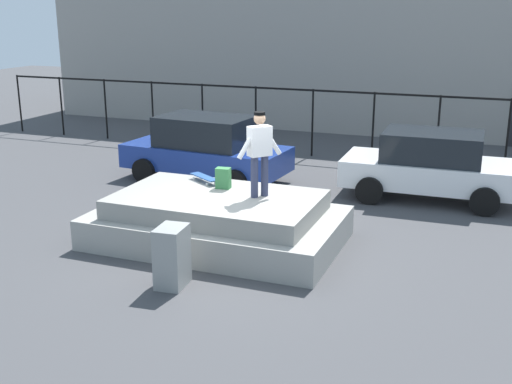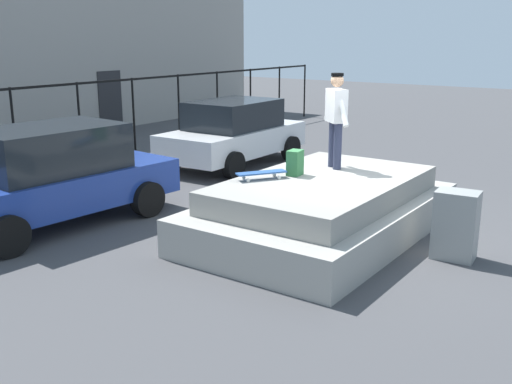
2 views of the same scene
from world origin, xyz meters
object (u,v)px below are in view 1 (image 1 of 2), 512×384
object	(u,v)px
skateboard	(204,177)
car_blue_sedan_near	(206,148)
backpack	(223,178)
utility_box	(172,257)
car_white_sedan_mid	(431,165)
skateboarder	(260,149)

from	to	relation	value
skateboard	car_blue_sedan_near	xyz separation A→B (m)	(-1.55, 3.30, -0.19)
skateboard	backpack	size ratio (longest dim) A/B	1.92
skateboard	utility_box	size ratio (longest dim) A/B	0.79
car_blue_sedan_near	car_white_sedan_mid	size ratio (longest dim) A/B	1.07
skateboard	car_blue_sedan_near	bearing A→B (deg)	115.19
skateboard	backpack	bearing A→B (deg)	-27.20
skateboarder	car_white_sedan_mid	size ratio (longest dim) A/B	0.39
backpack	utility_box	bearing A→B (deg)	-92.72
skateboarder	car_blue_sedan_near	xyz separation A→B (m)	(-2.98, 3.85, -1.02)
car_blue_sedan_near	car_white_sedan_mid	world-z (taller)	car_blue_sedan_near
skateboard	car_white_sedan_mid	bearing A→B (deg)	41.91
skateboarder	car_blue_sedan_near	world-z (taller)	skateboarder
backpack	skateboarder	bearing A→B (deg)	-24.95
skateboard	backpack	distance (m)	0.63
skateboarder	backpack	size ratio (longest dim) A/B	3.90
car_white_sedan_mid	skateboard	bearing A→B (deg)	-138.09
skateboard	backpack	xyz separation A→B (m)	(0.55, -0.29, 0.11)
car_white_sedan_mid	skateboarder	bearing A→B (deg)	-122.41
skateboarder	utility_box	bearing A→B (deg)	-105.15
skateboarder	car_blue_sedan_near	bearing A→B (deg)	127.73
skateboarder	skateboard	world-z (taller)	skateboarder
skateboard	utility_box	xyz separation A→B (m)	(0.79, -2.89, -0.54)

